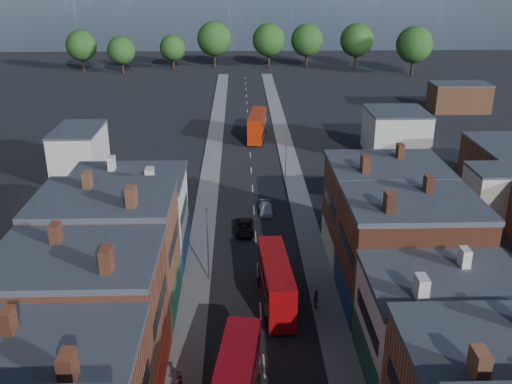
{
  "coord_description": "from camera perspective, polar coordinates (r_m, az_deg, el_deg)",
  "views": [
    {
      "loc": [
        -1.8,
        -22.19,
        30.76
      ],
      "look_at": [
        0.0,
        38.5,
        6.46
      ],
      "focal_mm": 40.0,
      "sensor_mm": 36.0,
      "label": 1
    }
  ],
  "objects": [
    {
      "name": "bus_2",
      "position": [
        107.62,
        0.12,
        6.7
      ],
      "size": [
        3.95,
        11.81,
        5.0
      ],
      "rotation": [
        0.0,
        0.0,
        -0.12
      ],
      "color": "#AA2207",
      "rests_on": "ground"
    },
    {
      "name": "lamp_post_2",
      "position": [
        58.44,
        -4.87,
        -4.75
      ],
      "size": [
        0.25,
        0.7,
        8.12
      ],
      "color": "slate",
      "rests_on": "ground"
    },
    {
      "name": "lamp_post_3",
      "position": [
        86.51,
        3.03,
        4.25
      ],
      "size": [
        0.25,
        0.7,
        8.12
      ],
      "color": "slate",
      "rests_on": "ground"
    },
    {
      "name": "ped_1",
      "position": [
        46.43,
        -7.77,
        -18.25
      ],
      "size": [
        0.99,
        0.72,
        1.81
      ],
      "primitive_type": "imported",
      "rotation": [
        0.0,
        0.0,
        3.44
      ],
      "color": "#431B1A",
      "rests_on": "pavement_west"
    },
    {
      "name": "car_2",
      "position": [
        70.16,
        -1.16,
        -3.58
      ],
      "size": [
        2.34,
        4.94,
        1.37
      ],
      "primitive_type": "imported",
      "rotation": [
        0.0,
        0.0,
        0.01
      ],
      "color": "black",
      "rests_on": "ground"
    },
    {
      "name": "car_3",
      "position": [
        75.74,
        0.98,
        -1.66
      ],
      "size": [
        1.75,
        4.13,
        1.19
      ],
      "primitive_type": "imported",
      "rotation": [
        0.0,
        0.0,
        0.02
      ],
      "color": "silver",
      "rests_on": "ground"
    },
    {
      "name": "pavement_east",
      "position": [
        78.89,
        4.48,
        -1.16
      ],
      "size": [
        3.0,
        200.0,
        0.12
      ],
      "primitive_type": "cube",
      "color": "gray",
      "rests_on": "ground"
    },
    {
      "name": "ped_3",
      "position": [
        55.58,
        6.01,
        -10.6
      ],
      "size": [
        0.54,
        1.13,
        1.92
      ],
      "primitive_type": "imported",
      "rotation": [
        0.0,
        0.0,
        1.59
      ],
      "color": "#545248",
      "rests_on": "pavement_east"
    },
    {
      "name": "bus_1",
      "position": [
        55.22,
        1.99,
        -8.93
      ],
      "size": [
        3.26,
        11.06,
        4.72
      ],
      "rotation": [
        0.0,
        0.0,
        0.06
      ],
      "color": "red",
      "rests_on": "ground"
    },
    {
      "name": "pavement_west",
      "position": [
        78.59,
        -4.99,
        -1.27
      ],
      "size": [
        3.0,
        200.0,
        0.12
      ],
      "primitive_type": "cube",
      "color": "gray",
      "rests_on": "ground"
    }
  ]
}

